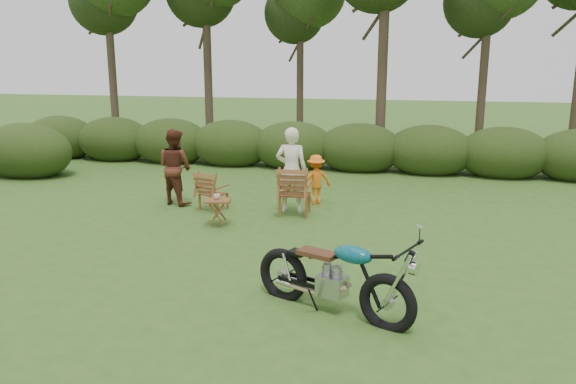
% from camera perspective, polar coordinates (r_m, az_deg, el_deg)
% --- Properties ---
extents(ground, '(80.00, 80.00, 0.00)m').
position_cam_1_polar(ground, '(8.23, 0.19, -9.37)').
color(ground, '#2C521B').
rests_on(ground, ground).
extents(tree_line, '(22.52, 11.62, 8.14)m').
position_cam_1_polar(tree_line, '(17.20, 9.61, 15.19)').
color(tree_line, '#382D1E').
rests_on(tree_line, ground).
extents(motorcycle, '(2.34, 1.60, 1.25)m').
position_cam_1_polar(motorcycle, '(7.44, 4.46, -11.97)').
color(motorcycle, '#0C8AA0').
rests_on(motorcycle, ground).
extents(lawn_chair_right, '(0.76, 0.76, 1.03)m').
position_cam_1_polar(lawn_chair_right, '(11.85, 0.68, -2.26)').
color(lawn_chair_right, brown).
rests_on(lawn_chair_right, ground).
extents(lawn_chair_left, '(0.71, 0.71, 0.85)m').
position_cam_1_polar(lawn_chair_left, '(12.33, -7.54, -1.77)').
color(lawn_chair_left, brown).
rests_on(lawn_chair_left, ground).
extents(side_table, '(0.59, 0.53, 0.53)m').
position_cam_1_polar(side_table, '(11.05, -7.13, -2.10)').
color(side_table, brown).
rests_on(side_table, ground).
extents(cup, '(0.17, 0.17, 0.10)m').
position_cam_1_polar(cup, '(11.02, -7.24, -0.45)').
color(cup, beige).
rests_on(cup, side_table).
extents(adult_a, '(0.69, 0.48, 1.82)m').
position_cam_1_polar(adult_a, '(12.03, 0.34, -2.03)').
color(adult_a, '#F6E2CA').
rests_on(adult_a, ground).
extents(adult_b, '(1.00, 0.89, 1.69)m').
position_cam_1_polar(adult_b, '(12.97, -11.24, -1.16)').
color(adult_b, '#522517').
rests_on(adult_b, ground).
extents(child, '(0.83, 0.73, 1.12)m').
position_cam_1_polar(child, '(12.73, 2.82, -1.19)').
color(child, orange).
rests_on(child, ground).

